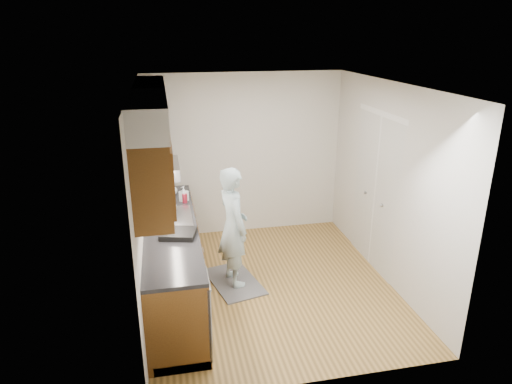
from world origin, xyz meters
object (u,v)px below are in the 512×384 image
soap_bottle_b (184,194)px  soda_can (185,198)px  dish_rack (178,234)px  soap_bottle_c (173,189)px  person (233,219)px  soap_bottle_a (161,195)px  steel_can (172,196)px

soap_bottle_b → soda_can: (0.01, -0.06, -0.04)m
soda_can → dish_rack: soda_can is taller
soap_bottle_b → soap_bottle_c: soap_bottle_b is taller
person → soap_bottle_a: person is taller
person → soap_bottle_b: (-0.56, 0.60, 0.16)m
soap_bottle_a → soap_bottle_b: bearing=21.3°
person → steel_can: person is taller
soap_bottle_b → steel_can: (-0.15, 0.09, -0.05)m
steel_can → soap_bottle_c: bearing=85.3°
person → soap_bottle_b: bearing=29.7°
person → steel_can: 0.99m
soap_bottle_c → soda_can: size_ratio=1.36×
steel_can → dish_rack: size_ratio=0.31×
person → steel_can: size_ratio=15.17×
person → dish_rack: person is taller
soda_can → steel_can: 0.22m
soap_bottle_c → steel_can: 0.20m
steel_can → person: bearing=-43.8°
soda_can → steel_can: (-0.16, 0.14, -0.00)m
soap_bottle_b → soda_can: soap_bottle_b is taller
soap_bottle_b → dish_rack: size_ratio=0.56×
soda_can → dish_rack: size_ratio=0.32×
soap_bottle_a → steel_can: bearing=55.9°
person → soap_bottle_a: bearing=46.7°
soda_can → steel_can: bearing=138.0°
soda_can → dish_rack: (-0.13, -1.03, -0.03)m
soap_bottle_a → steel_can: soap_bottle_a is taller
soap_bottle_a → soap_bottle_b: (0.29, 0.11, -0.04)m
soap_bottle_a → dish_rack: 0.99m
steel_can → dish_rack: 1.17m
dish_rack → soap_bottle_c: bearing=104.8°
soda_can → soap_bottle_b: bearing=97.8°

